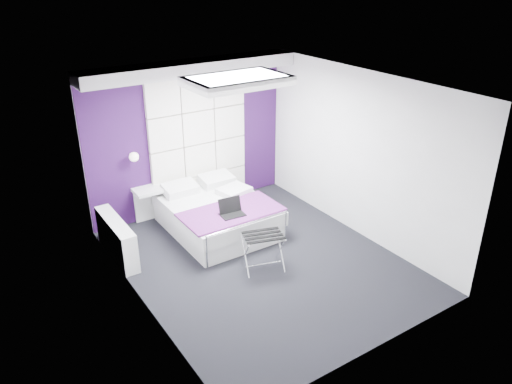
% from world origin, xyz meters
% --- Properties ---
extents(floor, '(4.40, 4.40, 0.00)m').
position_xyz_m(floor, '(0.00, 0.00, 0.00)').
color(floor, black).
rests_on(floor, ground).
extents(ceiling, '(4.40, 4.40, 0.00)m').
position_xyz_m(ceiling, '(0.00, 0.00, 2.60)').
color(ceiling, white).
rests_on(ceiling, wall_back).
extents(wall_back, '(3.60, 0.00, 3.60)m').
position_xyz_m(wall_back, '(0.00, 2.20, 1.30)').
color(wall_back, silver).
rests_on(wall_back, floor).
extents(wall_left, '(0.00, 4.40, 4.40)m').
position_xyz_m(wall_left, '(-1.80, 0.00, 1.30)').
color(wall_left, silver).
rests_on(wall_left, floor).
extents(wall_right, '(0.00, 4.40, 4.40)m').
position_xyz_m(wall_right, '(1.80, 0.00, 1.30)').
color(wall_right, silver).
rests_on(wall_right, floor).
extents(accent_wall, '(3.58, 0.02, 2.58)m').
position_xyz_m(accent_wall, '(0.00, 2.19, 1.30)').
color(accent_wall, '#2E0E40').
rests_on(accent_wall, wall_back).
extents(soffit, '(3.58, 0.50, 0.20)m').
position_xyz_m(soffit, '(0.00, 1.95, 2.50)').
color(soffit, silver).
rests_on(soffit, wall_back).
extents(headboard, '(1.80, 0.08, 2.30)m').
position_xyz_m(headboard, '(0.15, 2.14, 1.17)').
color(headboard, white).
rests_on(headboard, wall_back).
extents(skylight, '(1.36, 0.86, 0.12)m').
position_xyz_m(skylight, '(0.00, 0.60, 2.55)').
color(skylight, white).
rests_on(skylight, ceiling).
extents(wall_lamp, '(0.15, 0.15, 0.15)m').
position_xyz_m(wall_lamp, '(-1.05, 2.06, 1.22)').
color(wall_lamp, white).
rests_on(wall_lamp, wall_back).
extents(radiator, '(0.22, 1.20, 0.60)m').
position_xyz_m(radiator, '(-1.69, 1.30, 0.30)').
color(radiator, silver).
rests_on(radiator, floor).
extents(bed, '(1.54, 1.85, 0.66)m').
position_xyz_m(bed, '(-0.05, 1.21, 0.28)').
color(bed, silver).
rests_on(bed, floor).
extents(nightstand, '(0.49, 0.38, 0.05)m').
position_xyz_m(nightstand, '(-0.86, 2.02, 0.60)').
color(nightstand, silver).
rests_on(nightstand, wall_back).
extents(luggage_rack, '(0.55, 0.40, 0.54)m').
position_xyz_m(luggage_rack, '(-0.07, -0.14, 0.27)').
color(luggage_rack, silver).
rests_on(luggage_rack, floor).
extents(laptop, '(0.36, 0.26, 0.26)m').
position_xyz_m(laptop, '(-0.10, 0.68, 0.58)').
color(laptop, black).
rests_on(laptop, bed).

